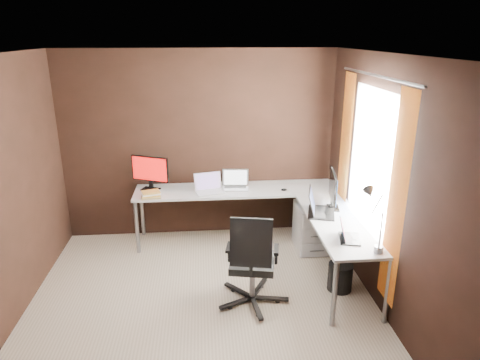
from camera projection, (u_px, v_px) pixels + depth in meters
name	position (u px, v px, depth m)	size (l,w,h in m)	color
room	(235.00, 187.00, 4.08)	(3.60, 3.60, 2.50)	beige
desk	(270.00, 205.00, 5.24)	(2.65, 2.25, 0.73)	silver
drawer_pedestal	(312.00, 227.00, 5.51)	(0.42, 0.50, 0.60)	silver
monitor_left	(150.00, 171.00, 5.52)	(0.48, 0.25, 0.45)	black
monitor_right	(333.00, 188.00, 4.91)	(0.17, 0.53, 0.44)	black
laptop_white	(209.00, 188.00, 5.51)	(0.40, 0.33, 0.24)	silver
laptop_silver	(235.00, 184.00, 5.65)	(0.37, 0.28, 0.23)	silver
laptop_black_big	(318.00, 208.00, 4.85)	(0.40, 0.48, 0.27)	black
laptop_black_small	(347.00, 235.00, 4.23)	(0.26, 0.32, 0.19)	black
book_stack	(151.00, 194.00, 5.33)	(0.26, 0.23, 0.08)	#A28E57
mouse_left	(155.00, 196.00, 5.34)	(0.08, 0.05, 0.03)	black
mouse_corner	(284.00, 190.00, 5.55)	(0.08, 0.05, 0.03)	black
desk_lamp	(373.00, 211.00, 3.92)	(0.20, 0.23, 0.63)	slate
office_chair	(252.00, 277.00, 4.37)	(0.58, 0.59, 1.03)	black
wastebasket	(340.00, 277.00, 4.66)	(0.27, 0.27, 0.31)	black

